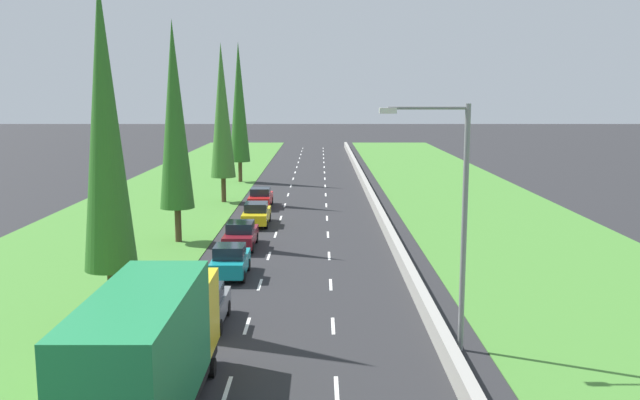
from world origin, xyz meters
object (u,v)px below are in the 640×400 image
Objects in this scene: grey_hatchback_left_lane at (207,305)px; red_sedan_left_lane at (264,197)px; green_box_truck_left_lane at (153,354)px; street_light_mast at (458,210)px; maroon_sedan_left_lane at (244,235)px; poplar_tree_second at (108,127)px; poplar_tree_fifth at (242,102)px; teal_hatchback_left_lane at (233,261)px; poplar_tree_third at (178,116)px; poplar_tree_fourth at (225,111)px; yellow_sedan_left_lane at (259,214)px.

grey_hatchback_left_lane is 0.87× the size of red_sedan_left_lane.
street_light_mast reaches higher than green_box_truck_left_lane.
poplar_tree_second is (-3.75, -13.36, 7.22)m from maroon_sedan_left_lane.
poplar_tree_fifth reaches higher than green_box_truck_left_lane.
poplar_tree_second is at bearing 112.71° from green_box_truck_left_lane.
grey_hatchback_left_lane reaches higher than maroon_sedan_left_lane.
teal_hatchback_left_lane is 14.47m from street_light_mast.
poplar_tree_third is 1.02× the size of poplar_tree_fourth.
teal_hatchback_left_lane is at bearing -84.14° from poplar_tree_fifth.
teal_hatchback_left_lane is 0.28× the size of poplar_tree_third.
red_sedan_left_lane is 8.25m from poplar_tree_fourth.
poplar_tree_fifth is at bearing 95.86° from teal_hatchback_left_lane.
grey_hatchback_left_lane is 0.87× the size of yellow_sedan_left_lane.
green_box_truck_left_lane is at bearing -80.02° from poplar_tree_third.
street_light_mast is (9.66, -16.69, 4.42)m from maroon_sedan_left_lane.
grey_hatchback_left_lane is 1.00× the size of teal_hatchback_left_lane.
street_light_mast is at bearing -69.00° from poplar_tree_fourth.
poplar_tree_third is 29.43m from poplar_tree_fifth.
grey_hatchback_left_lane is at bearing -89.48° from maroon_sedan_left_lane.
green_box_truck_left_lane reaches higher than yellow_sedan_left_lane.
poplar_tree_third is at bearing 105.26° from grey_hatchback_left_lane.
red_sedan_left_lane is 0.31× the size of poplar_tree_fifth.
poplar_tree_second is 44.45m from poplar_tree_fifth.
yellow_sedan_left_lane is 26.11m from street_light_mast.
poplar_tree_second is 1.03× the size of poplar_tree_fourth.
poplar_tree_fifth is at bearing 105.55° from street_light_mast.
grey_hatchback_left_lane is 32.59m from poplar_tree_fourth.
poplar_tree_second is 30.95m from poplar_tree_fourth.
poplar_tree_third is at bearing -107.02° from red_sedan_left_lane.
poplar_tree_fifth reaches higher than teal_hatchback_left_lane.
red_sedan_left_lane is 15.65m from poplar_tree_third.
poplar_tree_second is (-3.87, 0.67, 7.20)m from grey_hatchback_left_lane.
maroon_sedan_left_lane is at bearing 120.05° from street_light_mast.
maroon_sedan_left_lane is 19.27m from poplar_tree_fourth.
poplar_tree_fifth is (-3.92, 23.82, 7.58)m from yellow_sedan_left_lane.
maroon_sedan_left_lane is 0.32× the size of poplar_tree_second.
grey_hatchback_left_lane and teal_hatchback_left_lane have the same top height.
green_box_truck_left_lane is 0.69× the size of poplar_tree_fourth.
yellow_sedan_left_lane is 1.00× the size of red_sedan_left_lane.
poplar_tree_second reaches higher than maroon_sedan_left_lane.
poplar_tree_third reaches higher than grey_hatchback_left_lane.
street_light_mast is at bearing -59.95° from maroon_sedan_left_lane.
poplar_tree_third is at bearing 91.56° from poplar_tree_second.
green_box_truck_left_lane is at bearing -67.29° from poplar_tree_second.
grey_hatchback_left_lane is 45.90m from poplar_tree_fifth.
green_box_truck_left_lane is 2.09× the size of maroon_sedan_left_lane.
teal_hatchback_left_lane is 10.62m from poplar_tree_second.
green_box_truck_left_lane is 0.67× the size of poplar_tree_second.
teal_hatchback_left_lane is 0.43× the size of street_light_mast.
green_box_truck_left_lane is at bearing -90.43° from teal_hatchback_left_lane.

